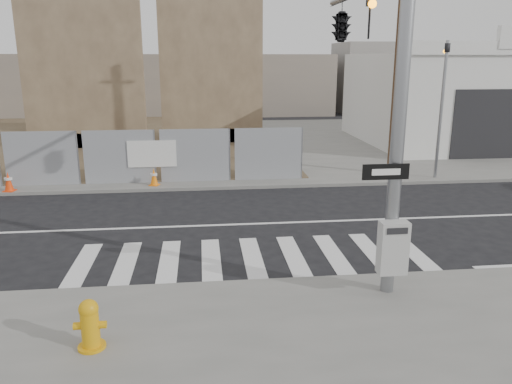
{
  "coord_description": "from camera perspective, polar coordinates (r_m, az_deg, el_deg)",
  "views": [
    {
      "loc": [
        -1.16,
        -13.71,
        4.66
      ],
      "look_at": [
        0.18,
        -1.62,
        1.4
      ],
      "focal_mm": 35.0,
      "sensor_mm": 36.0,
      "label": 1
    }
  ],
  "objects": [
    {
      "name": "sidewalk_far",
      "position": [
        28.11,
        -3.9,
        5.55
      ],
      "size": [
        50.0,
        20.0,
        0.12
      ],
      "primitive_type": "cube",
      "color": "slate",
      "rests_on": "ground"
    },
    {
      "name": "concrete_wall_left",
      "position": [
        27.45,
        -19.0,
        11.53
      ],
      "size": [
        6.0,
        1.3,
        8.0
      ],
      "color": "brown",
      "rests_on": "sidewalk_far"
    },
    {
      "name": "far_signal_pole",
      "position": [
        20.5,
        20.59,
        10.78
      ],
      "size": [
        0.16,
        0.2,
        5.6
      ],
      "color": "gray",
      "rests_on": "sidewalk_far"
    },
    {
      "name": "traffic_cone_d",
      "position": [
        18.79,
        -11.58,
        1.69
      ],
      "size": [
        0.42,
        0.42,
        0.64
      ],
      "rotation": [
        0.0,
        0.0,
        -0.32
      ],
      "color": "orange",
      "rests_on": "sidewalk_far"
    },
    {
      "name": "auto_shop",
      "position": [
        30.75,
        23.59,
        9.82
      ],
      "size": [
        12.0,
        10.2,
        5.95
      ],
      "color": "silver",
      "rests_on": "sidewalk_far"
    },
    {
      "name": "concrete_wall_right",
      "position": [
        27.83,
        -5.08,
        12.31
      ],
      "size": [
        5.5,
        1.3,
        8.0
      ],
      "color": "brown",
      "rests_on": "sidewalk_far"
    },
    {
      "name": "ground",
      "position": [
        14.52,
        -1.43,
        -3.71
      ],
      "size": [
        100.0,
        100.0,
        0.0
      ],
      "primitive_type": "plane",
      "color": "black",
      "rests_on": "ground"
    },
    {
      "name": "utility_pole_right",
      "position": [
        20.68,
        16.04,
        15.96
      ],
      "size": [
        1.6,
        0.28,
        10.0
      ],
      "color": "brown",
      "rests_on": "sidewalk_far"
    },
    {
      "name": "signal_pole",
      "position": [
        12.22,
        11.47,
        15.28
      ],
      "size": [
        0.96,
        5.87,
        7.0
      ],
      "color": "gray",
      "rests_on": "sidewalk_near"
    },
    {
      "name": "traffic_cone_c",
      "position": [
        19.63,
        -26.44,
        1.06
      ],
      "size": [
        0.42,
        0.42,
        0.7
      ],
      "rotation": [
        0.0,
        0.0,
        -0.18
      ],
      "color": "#F63D0C",
      "rests_on": "sidewalk_far"
    },
    {
      "name": "fire_hydrant",
      "position": [
        8.69,
        -18.45,
        -14.16
      ],
      "size": [
        0.51,
        0.45,
        0.85
      ],
      "rotation": [
        0.0,
        0.0,
        -0.01
      ],
      "color": "#D7980B",
      "rests_on": "sidewalk_near"
    }
  ]
}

